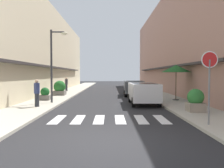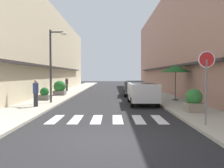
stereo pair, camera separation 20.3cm
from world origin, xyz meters
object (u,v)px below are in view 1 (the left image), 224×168
object	(u,v)px
round_street_sign	(209,68)
pedestrian_walking_near	(37,92)
planter_corner	(196,100)
pedestrian_walking_far	(66,84)
street_lamp	(54,58)
parked_car_mid	(133,86)
parked_car_near	(143,91)
cafe_umbrella	(176,69)
planter_far	(60,88)
planter_midblock	(45,94)

from	to	relation	value
round_street_sign	pedestrian_walking_near	size ratio (longest dim) A/B	1.72
planter_corner	pedestrian_walking_far	xyz separation A→B (m)	(-9.55, 15.35, 0.26)
street_lamp	parked_car_mid	bearing A→B (deg)	46.76
parked_car_mid	planter_corner	world-z (taller)	parked_car_mid
parked_car_near	pedestrian_walking_near	distance (m)	6.89
parked_car_near	street_lamp	bearing A→B (deg)	177.00
cafe_umbrella	planter_corner	bearing A→B (deg)	-95.41
cafe_umbrella	pedestrian_walking_far	bearing A→B (deg)	135.88
round_street_sign	planter_far	xyz separation A→B (m)	(-8.54, 13.26, -1.51)
planter_midblock	planter_far	xyz separation A→B (m)	(0.18, 4.35, 0.22)
planter_midblock	pedestrian_walking_far	distance (m)	9.66
round_street_sign	planter_corner	xyz separation A→B (m)	(0.66, 3.21, -1.58)
street_lamp	cafe_umbrella	world-z (taller)	street_lamp
parked_car_mid	planter_far	bearing A→B (deg)	-175.85
round_street_sign	street_lamp	xyz separation A→B (m)	(-7.62, 7.29, 0.91)
pedestrian_walking_near	pedestrian_walking_far	distance (m)	13.38
parked_car_near	planter_corner	distance (m)	4.36
parked_car_near	parked_car_mid	world-z (taller)	same
parked_car_mid	planter_midblock	size ratio (longest dim) A/B	4.43
round_street_sign	planter_midblock	bearing A→B (deg)	134.41
street_lamp	planter_midblock	distance (m)	3.30
street_lamp	pedestrian_walking_far	bearing A→B (deg)	96.42
round_street_sign	planter_midblock	world-z (taller)	round_street_sign
street_lamp	pedestrian_walking_near	size ratio (longest dim) A/B	3.05
parked_car_mid	planter_corner	distance (m)	10.79
parked_car_near	planter_midblock	xyz separation A→B (m)	(-7.20, 1.94, -0.37)
planter_far	parked_car_near	bearing A→B (deg)	-41.88
street_lamp	pedestrian_walking_near	bearing A→B (deg)	-105.22
planter_midblock	cafe_umbrella	bearing A→B (deg)	-0.72
parked_car_mid	planter_corner	size ratio (longest dim) A/B	3.53
street_lamp	pedestrian_walking_near	world-z (taller)	street_lamp
planter_corner	pedestrian_walking_near	size ratio (longest dim) A/B	0.73
parked_car_mid	pedestrian_walking_far	world-z (taller)	pedestrian_walking_far
parked_car_mid	round_street_sign	xyz separation A→B (m)	(1.53, -13.77, 1.36)
cafe_umbrella	planter_far	xyz separation A→B (m)	(-9.73, 4.48, -1.72)
round_street_sign	pedestrian_walking_far	world-z (taller)	round_street_sign
street_lamp	pedestrian_walking_far	size ratio (longest dim) A/B	3.08
cafe_umbrella	pedestrian_walking_far	xyz separation A→B (m)	(-10.08, 9.77, -1.52)
planter_corner	planter_midblock	size ratio (longest dim) A/B	1.25
parked_car_near	parked_car_mid	xyz separation A→B (m)	(0.00, 6.80, 0.00)
cafe_umbrella	planter_corner	size ratio (longest dim) A/B	2.24
parked_car_mid	round_street_sign	distance (m)	13.92
planter_midblock	pedestrian_walking_far	bearing A→B (deg)	90.96
parked_car_near	round_street_sign	xyz separation A→B (m)	(1.53, -6.97, 1.36)
pedestrian_walking_near	street_lamp	bearing A→B (deg)	32.76
parked_car_near	pedestrian_walking_far	xyz separation A→B (m)	(-7.36, 11.58, 0.05)
parked_car_near	round_street_sign	distance (m)	7.27
street_lamp	planter_midblock	xyz separation A→B (m)	(-1.11, 1.62, -2.65)
pedestrian_walking_near	pedestrian_walking_far	size ratio (longest dim) A/B	1.01
round_street_sign	street_lamp	bearing A→B (deg)	136.26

